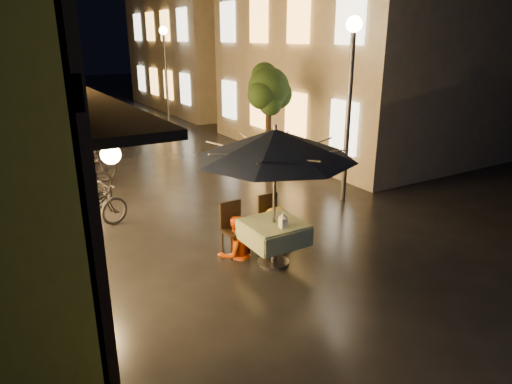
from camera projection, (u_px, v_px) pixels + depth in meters
ground at (288, 261)px, 8.12m from camera, size 90.00×90.00×0.00m
east_building_near at (361, 48)px, 15.93m from camera, size 7.30×9.30×6.80m
east_building_far at (217, 39)px, 25.21m from camera, size 7.30×10.30×7.30m
street_tree at (269, 91)px, 12.18m from camera, size 1.43×1.20×3.15m
streetlamp_near at (351, 78)px, 10.25m from camera, size 0.36×0.36×4.23m
streetlamp_far at (165, 58)px, 20.02m from camera, size 0.36×0.36×4.23m
cafe_table at (274, 232)px, 7.87m from camera, size 0.99×0.99×0.78m
patio_umbrella at (275, 144)px, 7.36m from camera, size 2.70×2.70×2.46m
cafe_chair_left at (233, 225)px, 8.29m from camera, size 0.42×0.42×0.97m
cafe_chair_right at (270, 217)px, 8.68m from camera, size 0.42×0.42×0.97m
table_lantern at (283, 220)px, 7.54m from camera, size 0.16×0.16×0.25m
person_orange at (236, 217)px, 8.10m from camera, size 0.73×0.57×1.49m
person_yellow at (277, 209)px, 8.44m from camera, size 1.06×0.69×1.53m
bicycle_0 at (87, 211)px, 9.15m from camera, size 1.91×1.15×0.95m
bicycle_1 at (70, 189)px, 10.26m from camera, size 1.83×0.77×1.07m
bicycle_2 at (75, 181)px, 10.99m from camera, size 1.94×0.99×0.97m
bicycle_3 at (82, 165)px, 12.21m from camera, size 1.85×0.83×1.07m
bicycle_4 at (62, 159)px, 13.03m from camera, size 1.97×1.22×0.98m
bicycle_5 at (67, 152)px, 13.76m from camera, size 1.66×0.84×0.96m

